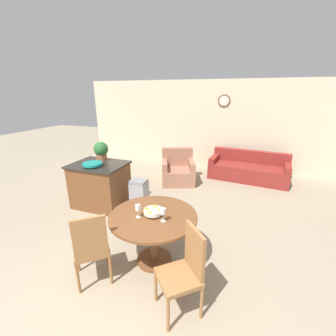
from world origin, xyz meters
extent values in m
plane|color=gray|center=(0.00, 0.00, 0.00)|extent=(24.00, 24.00, 0.00)
cube|color=beige|center=(0.00, 5.76, 1.35)|extent=(8.00, 0.06, 2.70)
cylinder|color=brown|center=(0.53, 5.72, 2.10)|extent=(0.35, 0.02, 0.35)
cylinder|color=white|center=(0.53, 5.71, 2.10)|extent=(0.28, 0.01, 0.28)
cylinder|color=brown|center=(0.20, 1.18, 0.02)|extent=(0.51, 0.51, 0.04)
cylinder|color=brown|center=(0.20, 1.18, 0.38)|extent=(0.12, 0.12, 0.68)
cylinder|color=brown|center=(0.20, 1.18, 0.74)|extent=(1.20, 1.20, 0.03)
cylinder|color=#9E6B3D|center=(-0.70, 0.65, 0.21)|extent=(0.04, 0.04, 0.42)
cylinder|color=#9E6B3D|center=(-0.41, 0.90, 0.21)|extent=(0.04, 0.04, 0.42)
cylinder|color=#9E6B3D|center=(-0.44, 0.36, 0.21)|extent=(0.04, 0.04, 0.42)
cylinder|color=#9E6B3D|center=(-0.15, 0.62, 0.21)|extent=(0.04, 0.04, 0.42)
cube|color=#9E6B3D|center=(-0.43, 0.63, 0.45)|extent=(0.59, 0.59, 0.05)
cube|color=#9E6B3D|center=(-0.30, 0.49, 0.74)|extent=(0.32, 0.29, 0.53)
cylinder|color=#9E6B3D|center=(0.73, 0.29, 0.21)|extent=(0.04, 0.04, 0.42)
cylinder|color=#9E6B3D|center=(0.48, 0.58, 0.21)|extent=(0.04, 0.04, 0.42)
cylinder|color=#9E6B3D|center=(1.02, 0.54, 0.21)|extent=(0.04, 0.04, 0.42)
cylinder|color=#9E6B3D|center=(0.77, 0.83, 0.21)|extent=(0.04, 0.04, 0.42)
cube|color=#9E6B3D|center=(0.75, 0.56, 0.45)|extent=(0.59, 0.59, 0.05)
cube|color=#9E6B3D|center=(0.89, 0.69, 0.74)|extent=(0.29, 0.32, 0.53)
cylinder|color=silver|center=(0.20, 1.18, 0.77)|extent=(0.10, 0.10, 0.03)
cylinder|color=silver|center=(0.20, 1.18, 0.81)|extent=(0.26, 0.26, 0.05)
sphere|color=gold|center=(0.29, 1.20, 0.83)|extent=(0.07, 0.07, 0.07)
sphere|color=gold|center=(0.19, 1.27, 0.83)|extent=(0.07, 0.07, 0.07)
sphere|color=gold|center=(0.11, 1.17, 0.83)|extent=(0.07, 0.07, 0.07)
sphere|color=gold|center=(0.19, 1.10, 0.83)|extent=(0.07, 0.07, 0.07)
cylinder|color=silver|center=(0.03, 1.07, 0.76)|extent=(0.06, 0.06, 0.01)
cylinder|color=silver|center=(0.03, 1.07, 0.81)|extent=(0.01, 0.01, 0.10)
cylinder|color=silver|center=(0.03, 1.07, 0.90)|extent=(0.07, 0.07, 0.08)
cylinder|color=silver|center=(0.38, 1.09, 0.76)|extent=(0.06, 0.06, 0.01)
cylinder|color=silver|center=(0.38, 1.09, 0.81)|extent=(0.01, 0.01, 0.10)
cylinder|color=silver|center=(0.38, 1.09, 0.90)|extent=(0.07, 0.07, 0.08)
cube|color=brown|center=(-1.55, 2.39, 0.45)|extent=(1.04, 0.80, 0.90)
cube|color=#2D2823|center=(-1.55, 2.39, 0.92)|extent=(1.10, 0.86, 0.04)
cylinder|color=teal|center=(-1.56, 2.22, 0.95)|extent=(0.14, 0.14, 0.02)
cylinder|color=teal|center=(-1.56, 2.22, 0.98)|extent=(0.39, 0.39, 0.05)
cylinder|color=#A36642|center=(-1.64, 2.65, 1.00)|extent=(0.22, 0.22, 0.13)
sphere|color=#2D6B33|center=(-1.64, 2.65, 1.18)|extent=(0.30, 0.30, 0.30)
cube|color=#9E9EA3|center=(-0.67, 2.45, 0.30)|extent=(0.32, 0.28, 0.59)
cube|color=gray|center=(-0.67, 2.45, 0.64)|extent=(0.31, 0.27, 0.08)
cube|color=maroon|center=(1.40, 5.04, 0.21)|extent=(2.16, 1.06, 0.42)
cube|color=maroon|center=(1.43, 5.38, 0.59)|extent=(2.09, 0.40, 0.34)
cube|color=maroon|center=(0.44, 5.14, 0.29)|extent=(0.24, 0.80, 0.57)
cube|color=maroon|center=(2.35, 4.95, 0.29)|extent=(0.24, 0.80, 0.57)
cube|color=#A87056|center=(-0.38, 4.17, 0.20)|extent=(1.09, 1.09, 0.40)
cube|color=#A87056|center=(-0.50, 4.47, 0.65)|extent=(0.85, 0.48, 0.49)
cube|color=#A87056|center=(-0.71, 4.04, 0.31)|extent=(0.40, 0.77, 0.62)
cube|color=#A87056|center=(-0.05, 4.30, 0.31)|extent=(0.40, 0.77, 0.62)
camera|label=1|loc=(1.29, -1.27, 2.34)|focal=24.00mm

